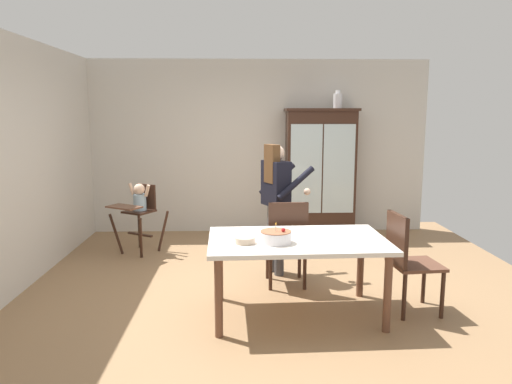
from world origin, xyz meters
The scene contains 12 objects.
ground_plane centered at (0.00, 0.00, 0.00)m, with size 6.24×6.24×0.00m, color #93704C.
wall_back centered at (0.00, 2.63, 1.35)m, with size 5.32×0.06×2.70m, color beige.
wall_left centered at (-2.63, 0.00, 1.35)m, with size 0.06×5.32×2.70m, color beige.
china_cabinet centered at (0.96, 2.37, 0.98)m, with size 1.10×0.48×1.95m.
ceramic_vase centered at (1.20, 2.37, 2.07)m, with size 0.13×0.13×0.27m.
high_chair_with_toddler centered at (-1.64, 1.43, 0.65)m, with size 0.79×0.84×0.95m.
adult_person centered at (0.15, 0.53, 0.97)m, with size 0.65×0.64×1.53m.
dining_table centered at (0.25, -0.67, 0.66)m, with size 1.67×1.06×0.74m.
birthday_cake centered at (0.04, -0.81, 0.79)m, with size 0.28×0.28×0.19m.
serving_bowl centered at (-0.23, -0.81, 0.77)m, with size 0.18×0.18×0.06m, color #C6AD93.
dining_chair_far_side centered at (0.23, 0.06, 0.56)m, with size 0.45×0.45×0.96m.
dining_chair_right_end centered at (1.29, -0.64, 0.56)m, with size 0.48×0.48×0.96m.
Camera 1 is at (-0.26, -4.93, 1.89)m, focal length 33.56 mm.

